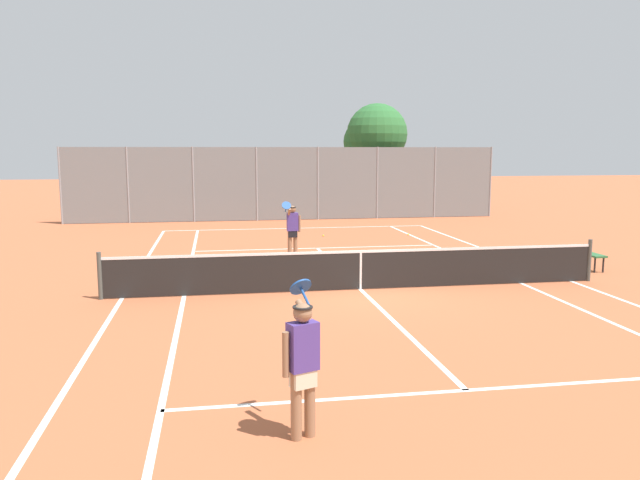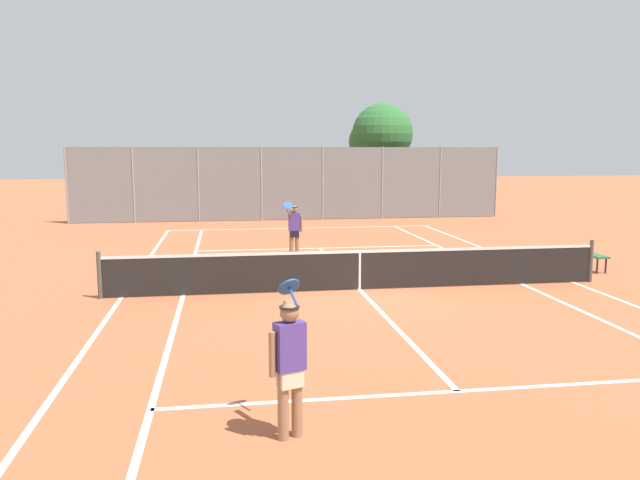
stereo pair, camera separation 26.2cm
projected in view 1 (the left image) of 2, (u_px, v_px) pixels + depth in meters
The scene contains 10 objects.
ground_plane at pixel (360, 289), 14.90m from camera, with size 120.00×120.00×0.00m, color #B25B38.
court_line_markings at pixel (360, 289), 14.90m from camera, with size 11.10×23.90×0.01m.
tennis_net at pixel (361, 269), 14.82m from camera, with size 12.00×0.10×1.07m.
player_near_side at pixel (302, 360), 7.12m from camera, with size 0.47×0.88×1.77m.
player_far_left at pixel (293, 227), 19.29m from camera, with size 0.65×0.75×1.77m.
loose_tennis_ball_0 at pixel (408, 235), 24.30m from camera, with size 0.07×0.07×0.07m, color #D1DB33.
loose_tennis_ball_1 at pixel (323, 236), 24.01m from camera, with size 0.07×0.07×0.07m, color #D1DB33.
courtside_bench at pixel (586, 254), 17.51m from camera, with size 0.36×1.50×0.47m.
back_fence at pixel (288, 184), 29.36m from camera, with size 20.43×0.08×3.45m.
tree_behind_left at pixel (374, 136), 32.05m from camera, with size 3.22×3.11×5.67m.
Camera 1 is at (-3.37, -14.21, 3.31)m, focal length 35.00 mm.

